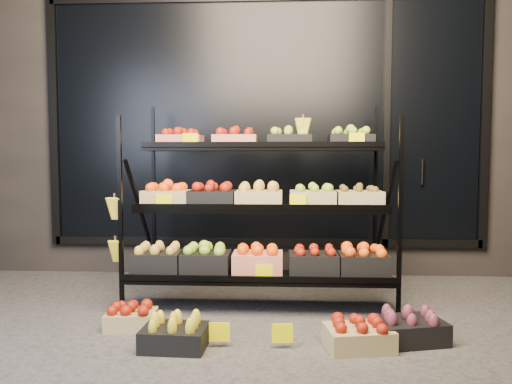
# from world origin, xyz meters

# --- Properties ---
(ground) EXTENTS (24.00, 24.00, 0.00)m
(ground) POSITION_xyz_m (0.00, 0.00, 0.00)
(ground) COLOR #514F4C
(ground) RESTS_ON ground
(building) EXTENTS (6.00, 2.08, 3.50)m
(building) POSITION_xyz_m (0.00, 2.59, 1.75)
(building) COLOR #2D2826
(building) RESTS_ON ground
(display_rack) EXTENTS (2.18, 1.02, 1.66)m
(display_rack) POSITION_xyz_m (-0.01, 0.60, 0.79)
(display_rack) COLOR black
(display_rack) RESTS_ON ground
(tag_floor_a) EXTENTS (0.13, 0.01, 0.12)m
(tag_floor_a) POSITION_xyz_m (-0.22, -0.40, 0.06)
(tag_floor_a) COLOR #F2E400
(tag_floor_a) RESTS_ON ground
(tag_floor_b) EXTENTS (0.13, 0.01, 0.12)m
(tag_floor_b) POSITION_xyz_m (0.18, -0.40, 0.06)
(tag_floor_b) COLOR #F2E400
(tag_floor_b) RESTS_ON ground
(floor_crate_left) EXTENTS (0.36, 0.28, 0.18)m
(floor_crate_left) POSITION_xyz_m (-0.88, -0.07, 0.08)
(floor_crate_left) COLOR tan
(floor_crate_left) RESTS_ON ground
(floor_crate_midleft) EXTENTS (0.41, 0.31, 0.20)m
(floor_crate_midleft) POSITION_xyz_m (-0.50, -0.43, 0.09)
(floor_crate_midleft) COLOR black
(floor_crate_midleft) RESTS_ON ground
(floor_crate_midright) EXTENTS (0.45, 0.36, 0.20)m
(floor_crate_midright) POSITION_xyz_m (0.65, -0.38, 0.09)
(floor_crate_midright) COLOR tan
(floor_crate_midright) RESTS_ON ground
(floor_crate_right) EXTENTS (0.49, 0.41, 0.21)m
(floor_crate_right) POSITION_xyz_m (1.00, -0.24, 0.10)
(floor_crate_right) COLOR black
(floor_crate_right) RESTS_ON ground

